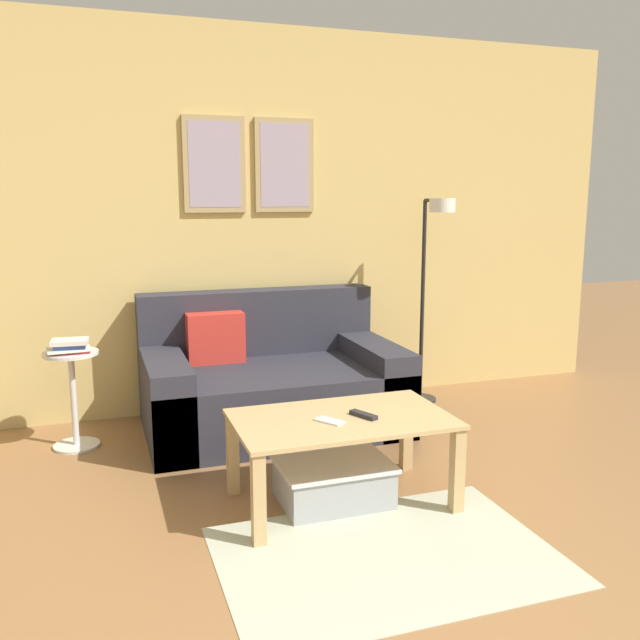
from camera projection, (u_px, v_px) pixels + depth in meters
name	position (u px, v px, depth m)	size (l,w,h in m)	color
wall_back	(243.00, 221.00, 4.56)	(5.60, 0.09, 2.55)	#D6B76B
area_rug	(387.00, 555.00, 2.78)	(1.37, 0.95, 0.01)	#B2B79E
couch	(270.00, 384.00, 4.29)	(1.57, 0.98, 0.84)	#2D2D38
coffee_table	(342.00, 432.00, 3.20)	(1.02, 0.61, 0.43)	tan
storage_bin	(333.00, 481.00, 3.25)	(0.53, 0.40, 0.21)	#9EA3A8
floor_lamp	(432.00, 273.00, 4.59)	(0.23, 0.44, 1.44)	black
side_table	(73.00, 391.00, 3.92)	(0.31, 0.31, 0.57)	silver
book_stack	(70.00, 346.00, 3.85)	(0.25, 0.18, 0.08)	#B73333
remote_control	(363.00, 415.00, 3.19)	(0.04, 0.15, 0.02)	#232328
cell_phone	(329.00, 421.00, 3.12)	(0.07, 0.14, 0.01)	silver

